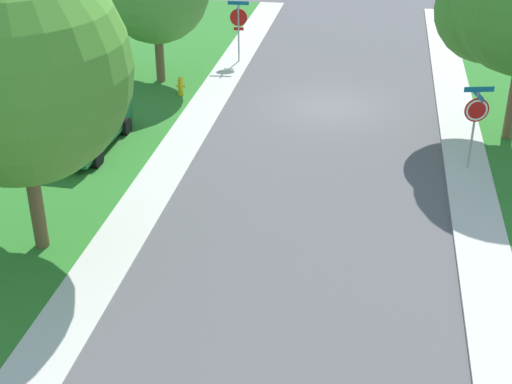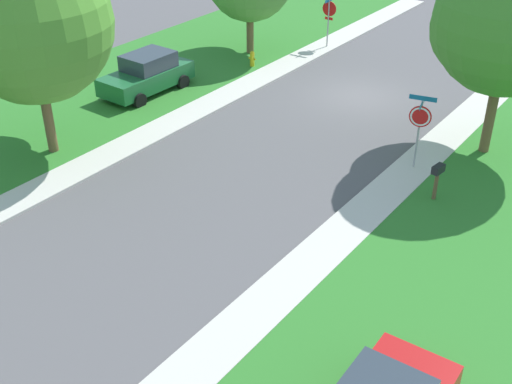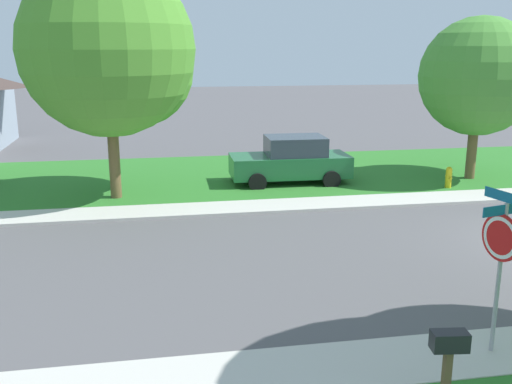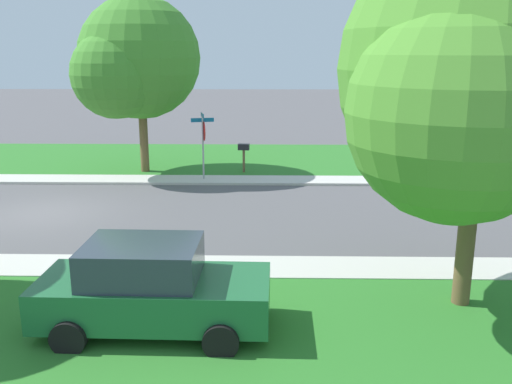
# 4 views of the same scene
# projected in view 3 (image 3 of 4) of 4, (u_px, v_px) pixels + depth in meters

# --- Properties ---
(sidewalk_east) EXTENTS (1.40, 56.00, 0.10)m
(sidewalk_east) POSITION_uv_depth(u_px,v_px,m) (90.00, 215.00, 17.27)
(sidewalk_east) COLOR beige
(sidewalk_east) RESTS_ON ground
(lawn_east) EXTENTS (8.00, 56.00, 0.08)m
(lawn_east) POSITION_uv_depth(u_px,v_px,m) (103.00, 180.00, 21.76)
(lawn_east) COLOR #2D7528
(lawn_east) RESTS_ON ground
(stop_sign_far_corner) EXTENTS (0.90, 0.90, 2.77)m
(stop_sign_far_corner) POSITION_uv_depth(u_px,v_px,m) (501.00, 247.00, 9.06)
(stop_sign_far_corner) COLOR #9E9EA3
(stop_sign_far_corner) RESTS_ON ground
(car_green_across_road) EXTENTS (2.11, 4.34, 1.76)m
(car_green_across_road) POSITION_uv_depth(u_px,v_px,m) (291.00, 161.00, 21.15)
(car_green_across_road) COLOR #1E6033
(car_green_across_road) RESTS_ON ground
(tree_sidewalk_mid) EXTENTS (4.61, 4.29, 6.00)m
(tree_sidewalk_mid) POSITION_uv_depth(u_px,v_px,m) (479.00, 80.00, 21.32)
(tree_sidewalk_mid) COLOR brown
(tree_sidewalk_mid) RESTS_ON ground
(tree_corner_large) EXTENTS (5.88, 5.47, 7.58)m
(tree_corner_large) POSITION_uv_depth(u_px,v_px,m) (115.00, 55.00, 18.38)
(tree_corner_large) COLOR brown
(tree_corner_large) RESTS_ON ground
(fire_hydrant) EXTENTS (0.38, 0.22, 0.83)m
(fire_hydrant) POSITION_uv_depth(u_px,v_px,m) (449.00, 178.00, 20.39)
(fire_hydrant) COLOR gold
(fire_hydrant) RESTS_ON ground
(mailbox) EXTENTS (0.30, 0.51, 1.31)m
(mailbox) POSITION_uv_depth(u_px,v_px,m) (449.00, 353.00, 7.66)
(mailbox) COLOR brown
(mailbox) RESTS_ON ground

